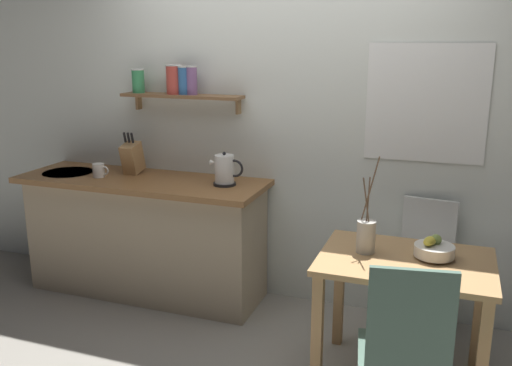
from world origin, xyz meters
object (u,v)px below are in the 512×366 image
at_px(fruit_bowl, 434,249).
at_px(twig_vase, 366,236).
at_px(dining_table, 404,281).
at_px(knife_block, 132,157).
at_px(dining_chair_far, 423,261).
at_px(coffee_mug_by_sink, 99,170).
at_px(dining_chair_near, 405,353).
at_px(electric_kettle, 225,170).

distance_m(fruit_bowl, twig_vase, 0.36).
height_order(dining_table, knife_block, knife_block).
distance_m(dining_chair_far, fruit_bowl, 0.64).
relative_size(dining_table, coffee_mug_by_sink, 7.10).
distance_m(dining_chair_near, fruit_bowl, 0.72).
relative_size(dining_chair_near, twig_vase, 1.81).
xyz_separation_m(fruit_bowl, coffee_mug_by_sink, (-2.36, 0.38, 0.16)).
height_order(dining_chair_far, fruit_bowl, dining_chair_far).
distance_m(knife_block, coffee_mug_by_sink, 0.26).
bearing_deg(dining_table, dining_chair_near, -83.86).
relative_size(dining_table, fruit_bowl, 4.31).
bearing_deg(twig_vase, dining_chair_far, 64.83).
height_order(twig_vase, knife_block, twig_vase).
xyz_separation_m(dining_chair_far, electric_kettle, (-1.34, -0.09, 0.51)).
bearing_deg(dining_table, electric_kettle, 156.94).
xyz_separation_m(dining_table, electric_kettle, (-1.27, 0.54, 0.39)).
distance_m(dining_table, dining_chair_near, 0.62).
xyz_separation_m(dining_chair_near, electric_kettle, (-1.34, 1.15, 0.46)).
bearing_deg(coffee_mug_by_sink, twig_vase, -11.79).
height_order(dining_table, twig_vase, twig_vase).
relative_size(dining_table, dining_chair_near, 0.93).
bearing_deg(electric_kettle, fruit_bowl, -18.80).
xyz_separation_m(twig_vase, knife_block, (-1.83, 0.59, 0.19)).
bearing_deg(electric_kettle, dining_chair_near, -40.76).
xyz_separation_m(twig_vase, coffee_mug_by_sink, (-2.00, 0.42, 0.11)).
bearing_deg(dining_chair_far, dining_chair_near, -89.91).
height_order(dining_chair_near, coffee_mug_by_sink, coffee_mug_by_sink).
xyz_separation_m(dining_chair_near, twig_vase, (-0.29, 0.63, 0.29)).
relative_size(electric_kettle, knife_block, 0.76).
xyz_separation_m(dining_chair_far, twig_vase, (-0.28, -0.61, 0.34)).
height_order(fruit_bowl, electric_kettle, electric_kettle).
xyz_separation_m(electric_kettle, knife_block, (-0.77, 0.07, 0.02)).
distance_m(electric_kettle, coffee_mug_by_sink, 0.96).
relative_size(dining_chair_near, knife_block, 3.09).
bearing_deg(twig_vase, dining_chair_near, -65.73).
height_order(electric_kettle, knife_block, knife_block).
bearing_deg(coffee_mug_by_sink, knife_block, 44.20).
distance_m(dining_chair_near, twig_vase, 0.76).
height_order(dining_chair_near, dining_chair_far, dining_chair_near).
distance_m(dining_table, coffee_mug_by_sink, 2.29).
relative_size(twig_vase, electric_kettle, 2.24).
height_order(knife_block, coffee_mug_by_sink, knife_block).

